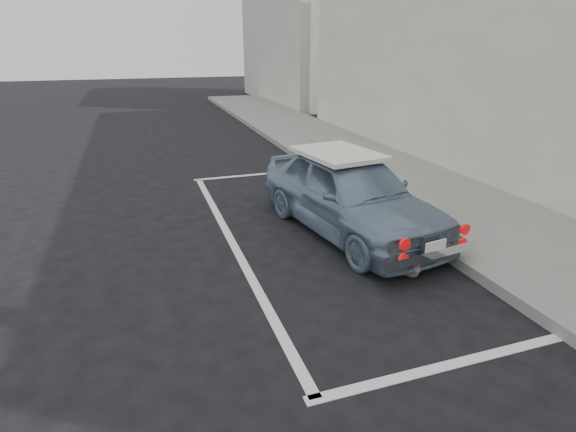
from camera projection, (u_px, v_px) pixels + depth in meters
name	position (u px, v px, depth m)	size (l,w,h in m)	color
ground	(380.00, 344.00, 4.55)	(80.00, 80.00, 0.00)	black
sidewalk	(494.00, 227.00, 7.24)	(2.80, 40.00, 0.15)	slate
building_far	(299.00, 19.00, 22.70)	(3.50, 10.00, 8.00)	#B2ACA1
pline_rear	(453.00, 364.00, 4.25)	(3.00, 0.12, 0.01)	silver
pline_front	(259.00, 174.00, 10.45)	(3.00, 0.12, 0.01)	silver
pline_side	(231.00, 240.00, 6.93)	(0.12, 7.00, 0.01)	silver
retro_coupe	(350.00, 193.00, 7.06)	(2.06, 3.94, 1.28)	gray
cat	(411.00, 269.00, 5.83)	(0.23, 0.45, 0.24)	#776A5A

